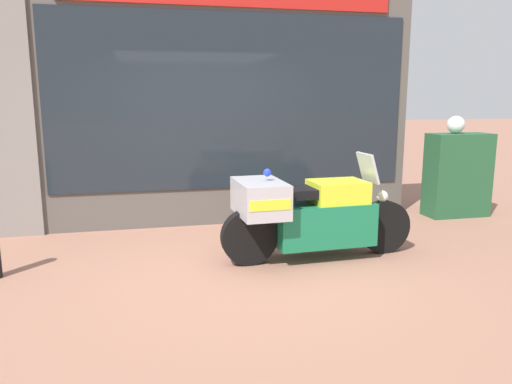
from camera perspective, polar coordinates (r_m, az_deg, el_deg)
ground_plane at (r=5.69m, az=-3.00°, el=-8.27°), size 60.00×60.00×0.00m
shop_building at (r=7.31m, az=-9.08°, el=9.77°), size 6.22×0.55×3.46m
window_display at (r=7.56m, az=-3.11°, el=0.47°), size 4.92×0.30×2.11m
paramedic_motorcycle at (r=5.74m, az=5.90°, el=-2.38°), size 2.32×0.82×1.22m
utility_cabinet at (r=8.41m, az=22.04°, el=1.81°), size 0.97×0.44×1.30m
white_helmet at (r=8.34m, az=21.88°, el=7.16°), size 0.27×0.27×0.27m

